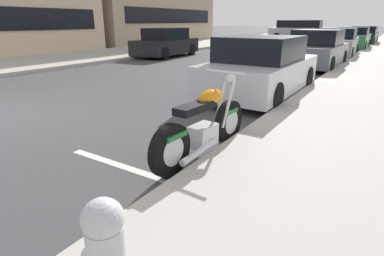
% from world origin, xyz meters
% --- Properties ---
extents(sidewalk_far_curb, '(120.00, 5.00, 0.14)m').
position_xyz_m(sidewalk_far_curb, '(12.00, 7.01, 0.07)').
color(sidewalk_far_curb, '#ADA89E').
rests_on(sidewalk_far_curb, ground).
extents(parking_stall_stripe, '(0.12, 2.20, 0.01)m').
position_xyz_m(parking_stall_stripe, '(0.00, -3.91, 0.00)').
color(parking_stall_stripe, silver).
rests_on(parking_stall_stripe, ground).
extents(parked_motorcycle, '(2.06, 0.62, 1.13)m').
position_xyz_m(parked_motorcycle, '(0.86, -4.46, 0.44)').
color(parked_motorcycle, black).
rests_on(parked_motorcycle, ground).
extents(parked_car_near_corner, '(4.08, 1.88, 1.45)m').
position_xyz_m(parked_car_near_corner, '(4.94, -3.70, 0.68)').
color(parked_car_near_corner, silver).
rests_on(parked_car_near_corner, ground).
extents(parked_car_mid_block, '(4.19, 1.91, 1.49)m').
position_xyz_m(parked_car_mid_block, '(10.98, -3.77, 0.68)').
color(parked_car_mid_block, '#4C515B').
rests_on(parked_car_mid_block, ground).
extents(parked_car_at_intersection, '(4.64, 2.06, 1.47)m').
position_xyz_m(parked_car_at_intersection, '(16.11, -3.72, 0.69)').
color(parked_car_at_intersection, gray).
rests_on(parked_car_at_intersection, ground).
extents(parked_car_second_in_row, '(4.25, 1.90, 1.45)m').
position_xyz_m(parked_car_second_in_row, '(21.55, -3.90, 0.68)').
color(parked_car_second_in_row, '#236638').
rests_on(parked_car_second_in_row, ground).
extents(parked_car_across_street, '(4.56, 1.90, 1.44)m').
position_xyz_m(parked_car_across_street, '(27.41, -4.06, 0.70)').
color(parked_car_across_street, black).
rests_on(parked_car_across_street, ground).
extents(crossing_truck, '(2.22, 5.57, 1.91)m').
position_xyz_m(crossing_truck, '(29.34, 1.77, 1.00)').
color(crossing_truck, '#B7B7BC').
rests_on(crossing_truck, ground).
extents(car_opposite_curb, '(4.20, 2.01, 1.47)m').
position_xyz_m(car_opposite_curb, '(11.00, 3.93, 0.69)').
color(car_opposite_curb, black).
rests_on(car_opposite_curb, ground).
extents(fire_hydrant, '(0.24, 0.36, 0.74)m').
position_xyz_m(fire_hydrant, '(-1.62, -5.28, 0.53)').
color(fire_hydrant, '#B7B7BC').
rests_on(fire_hydrant, sidewalk_near_curb).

